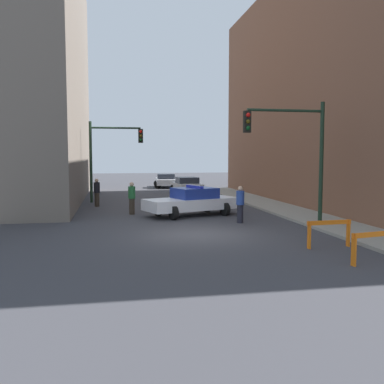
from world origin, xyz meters
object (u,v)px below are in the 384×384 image
(pedestrian_corner, at_px, (97,192))
(parked_car_mid, at_px, (166,180))
(pedestrian_crossing, at_px, (132,198))
(barrier_mid, at_px, (329,229))
(pedestrian_sidewalk, at_px, (240,204))
(traffic_light_far, at_px, (108,150))
(parked_car_near, at_px, (187,185))
(barrier_front, at_px, (375,242))
(police_car, at_px, (192,201))
(traffic_light_near, at_px, (297,143))

(pedestrian_corner, bearing_deg, parked_car_mid, -68.46)
(pedestrian_crossing, relative_size, barrier_mid, 1.04)
(pedestrian_corner, relative_size, pedestrian_sidewalk, 1.00)
(traffic_light_far, distance_m, parked_car_near, 8.74)
(parked_car_near, height_order, pedestrian_sidewalk, pedestrian_sidewalk)
(parked_car_mid, bearing_deg, pedestrian_crossing, -98.02)
(parked_car_mid, relative_size, pedestrian_sidewalk, 2.67)
(parked_car_near, bearing_deg, barrier_front, -90.03)
(traffic_light_far, bearing_deg, pedestrian_sidewalk, -59.72)
(parked_car_near, height_order, barrier_front, parked_car_near)
(pedestrian_crossing, xyz_separation_m, barrier_front, (6.13, -11.48, -0.24))
(pedestrian_sidewalk, bearing_deg, police_car, 115.66)
(traffic_light_far, height_order, pedestrian_corner, traffic_light_far)
(pedestrian_crossing, bearing_deg, parked_car_near, -44.59)
(police_car, xyz_separation_m, parked_car_near, (1.99, 12.83, -0.05))
(traffic_light_far, relative_size, pedestrian_crossing, 3.13)
(parked_car_near, bearing_deg, police_car, -101.75)
(pedestrian_sidewalk, distance_m, barrier_mid, 5.68)
(parked_car_near, relative_size, pedestrian_sidewalk, 2.64)
(pedestrian_sidewalk, height_order, barrier_front, pedestrian_sidewalk)
(police_car, height_order, pedestrian_crossing, pedestrian_crossing)
(traffic_light_near, bearing_deg, pedestrian_crossing, 145.47)
(traffic_light_near, height_order, police_car, traffic_light_near)
(traffic_light_far, height_order, parked_car_near, traffic_light_far)
(traffic_light_near, bearing_deg, police_car, 136.69)
(parked_car_mid, distance_m, pedestrian_corner, 15.78)
(police_car, height_order, pedestrian_corner, pedestrian_corner)
(barrier_mid, bearing_deg, police_car, 109.87)
(parked_car_near, distance_m, parked_car_mid, 6.71)
(barrier_mid, bearing_deg, traffic_light_far, 114.74)
(traffic_light_far, height_order, barrier_mid, traffic_light_far)
(parked_car_near, bearing_deg, pedestrian_corner, -133.57)
(traffic_light_near, bearing_deg, traffic_light_far, 126.40)
(pedestrian_corner, distance_m, pedestrian_sidewalk, 10.01)
(pedestrian_crossing, relative_size, pedestrian_sidewalk, 1.00)
(parked_car_near, height_order, barrier_mid, parked_car_near)
(traffic_light_far, distance_m, pedestrian_sidewalk, 11.82)
(traffic_light_near, bearing_deg, barrier_front, -95.95)
(parked_car_near, distance_m, pedestrian_corner, 10.47)
(pedestrian_crossing, distance_m, pedestrian_corner, 4.26)
(traffic_light_near, distance_m, barrier_front, 7.41)
(pedestrian_crossing, bearing_deg, pedestrian_sidewalk, -151.08)
(traffic_light_near, xyz_separation_m, pedestrian_corner, (-8.71, 8.53, -2.67))
(traffic_light_near, relative_size, pedestrian_crossing, 3.13)
(parked_car_near, distance_m, barrier_mid, 21.10)
(pedestrian_sidewalk, bearing_deg, parked_car_near, 83.10)
(police_car, height_order, pedestrian_sidewalk, pedestrian_sidewalk)
(pedestrian_sidewalk, distance_m, barrier_front, 7.85)
(traffic_light_near, distance_m, parked_car_mid, 23.48)
(pedestrian_corner, relative_size, barrier_front, 1.05)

